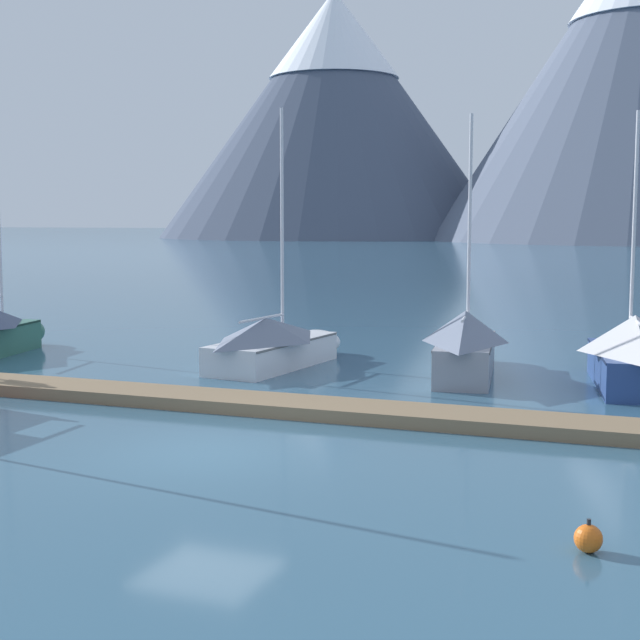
{
  "coord_description": "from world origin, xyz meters",
  "views": [
    {
      "loc": [
        8.75,
        -15.74,
        4.59
      ],
      "look_at": [
        0.0,
        6.0,
        2.0
      ],
      "focal_mm": 51.97,
      "sensor_mm": 36.0,
      "label": 1
    }
  ],
  "objects": [
    {
      "name": "sailboat_mid_dock_starboard",
      "position": [
        2.76,
        10.54,
        0.94
      ],
      "size": [
        2.46,
        6.1,
        7.6
      ],
      "color": "#93939E",
      "rests_on": "ground"
    },
    {
      "name": "mooring_buoy_inner_mooring",
      "position": [
        7.58,
        -2.92,
        0.2
      ],
      "size": [
        0.39,
        0.39,
        0.47
      ],
      "color": "orange",
      "rests_on": "ground"
    },
    {
      "name": "ground_plane",
      "position": [
        0.0,
        0.0,
        0.0
      ],
      "size": [
        700.0,
        700.0,
        0.0
      ],
      "primitive_type": "plane",
      "color": "#335B75"
    },
    {
      "name": "dock",
      "position": [
        0.0,
        4.0,
        0.14
      ],
      "size": [
        29.69,
        2.54,
        0.3
      ],
      "color": "#846B4C",
      "rests_on": "ground"
    },
    {
      "name": "sailboat_far_berth",
      "position": [
        7.31,
        10.6,
        0.94
      ],
      "size": [
        2.94,
        6.24,
        7.47
      ],
      "color": "navy",
      "rests_on": "ground"
    },
    {
      "name": "sailboat_mid_dock_port",
      "position": [
        -3.13,
        10.15,
        0.74
      ],
      "size": [
        2.54,
        6.47,
        7.94
      ],
      "color": "silver",
      "rests_on": "ground"
    },
    {
      "name": "mountain_west_summit",
      "position": [
        -71.18,
        191.71,
        29.5
      ],
      "size": [
        82.51,
        82.51,
        57.32
      ],
      "color": "#424C60",
      "rests_on": "ground"
    }
  ]
}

